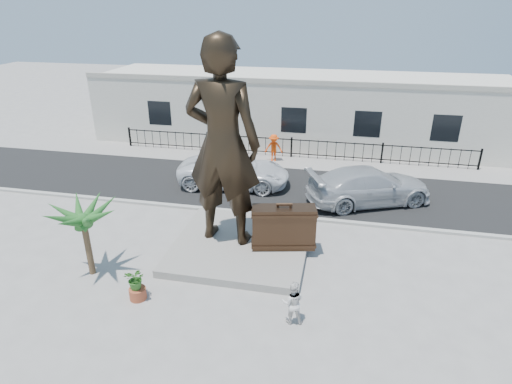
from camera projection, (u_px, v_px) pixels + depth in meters
ground at (245, 271)px, 15.64m from camera, size 100.00×100.00×0.00m
street at (279, 186)px, 22.79m from camera, size 40.00×7.00×0.01m
curb at (267, 215)px, 19.64m from camera, size 40.00×0.25×0.12m
far_sidewalk at (289, 161)px, 26.36m from camera, size 40.00×2.50×0.02m
plinth at (241, 245)px, 17.02m from camera, size 5.20×5.20×0.30m
fence at (291, 148)px, 26.83m from camera, size 22.00×0.10×1.20m
building at (300, 108)px, 29.93m from camera, size 28.00×7.00×4.40m
statue at (223, 144)px, 15.70m from camera, size 3.03×2.14×7.87m
suitcase at (284, 227)px, 16.31m from camera, size 2.50×1.27×1.69m
tourist at (293, 302)px, 12.90m from camera, size 0.78×0.65×1.43m
car_white at (234, 171)px, 22.61m from camera, size 6.00×3.11×1.62m
car_silver at (369, 186)px, 20.63m from camera, size 6.51×4.71×1.75m
worker at (274, 148)px, 26.07m from camera, size 1.15×0.76×1.67m
palm_tree at (93, 273)px, 15.54m from camera, size 1.80×1.80×3.20m
planter at (138, 293)px, 14.13m from camera, size 0.56×0.56×0.40m
shrub at (136, 279)px, 13.89m from camera, size 0.81×0.75×0.75m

